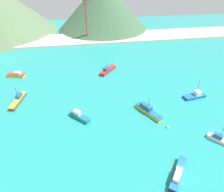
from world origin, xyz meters
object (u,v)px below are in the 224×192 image
(fishing_boat_7, at_px, (108,70))
(buoy_0, at_px, (167,127))
(fishing_boat_3, at_px, (18,100))
(fishing_boat_5, at_px, (148,111))
(fishing_boat_6, at_px, (178,174))
(fishing_boat_4, at_px, (79,116))
(fishing_boat_0, at_px, (195,95))
(fishing_boat_1, at_px, (220,139))
(fishing_boat_2, at_px, (16,75))
(radio_tower, at_px, (86,17))

(fishing_boat_7, height_order, buoy_0, fishing_boat_7)
(fishing_boat_3, height_order, fishing_boat_5, fishing_boat_5)
(fishing_boat_6, bearing_deg, fishing_boat_4, 131.50)
(buoy_0, bearing_deg, fishing_boat_0, 40.10)
(fishing_boat_1, height_order, fishing_boat_2, fishing_boat_1)
(fishing_boat_2, distance_m, fishing_boat_3, 21.93)
(fishing_boat_0, bearing_deg, fishing_boat_5, -162.87)
(fishing_boat_0, height_order, fishing_boat_7, fishing_boat_0)
(fishing_boat_0, distance_m, radio_tower, 83.42)
(fishing_boat_6, relative_size, radio_tower, 0.30)
(fishing_boat_2, height_order, fishing_boat_7, fishing_boat_7)
(fishing_boat_3, relative_size, fishing_boat_5, 1.01)
(buoy_0, bearing_deg, fishing_boat_7, 107.06)
(fishing_boat_0, distance_m, fishing_boat_7, 39.93)
(fishing_boat_4, xyz_separation_m, fishing_boat_7, (14.16, 32.21, -0.06))
(fishing_boat_3, xyz_separation_m, fishing_boat_5, (44.79, -13.97, 0.11))
(fishing_boat_0, xyz_separation_m, fishing_boat_2, (-70.81, 28.87, 0.00))
(fishing_boat_1, bearing_deg, fishing_boat_3, 153.90)
(fishing_boat_7, relative_size, radio_tower, 0.34)
(buoy_0, bearing_deg, fishing_boat_3, 155.71)
(fishing_boat_4, bearing_deg, fishing_boat_3, 149.12)
(radio_tower, bearing_deg, fishing_boat_4, -95.54)
(fishing_boat_6, height_order, radio_tower, radio_tower)
(fishing_boat_0, relative_size, fishing_boat_6, 0.99)
(fishing_boat_3, bearing_deg, fishing_boat_5, -17.32)
(fishing_boat_5, xyz_separation_m, buoy_0, (3.71, -7.92, -0.91))
(fishing_boat_4, bearing_deg, fishing_boat_7, 66.27)
(fishing_boat_4, height_order, fishing_boat_7, fishing_boat_7)
(fishing_boat_0, relative_size, fishing_boat_4, 1.30)
(fishing_boat_0, relative_size, buoy_0, 10.64)
(radio_tower, bearing_deg, fishing_boat_6, -81.96)
(fishing_boat_2, relative_size, buoy_0, 9.93)
(fishing_boat_5, distance_m, buoy_0, 8.79)
(fishing_boat_4, height_order, buoy_0, fishing_boat_4)
(fishing_boat_0, distance_m, fishing_boat_2, 76.47)
(fishing_boat_1, bearing_deg, fishing_boat_0, 78.11)
(fishing_boat_3, xyz_separation_m, fishing_boat_7, (35.88, 19.21, -0.01))
(fishing_boat_0, bearing_deg, fishing_boat_7, 137.82)
(fishing_boat_0, xyz_separation_m, buoy_0, (-16.97, -14.29, -0.68))
(fishing_boat_2, relative_size, fishing_boat_4, 1.21)
(fishing_boat_6, bearing_deg, fishing_boat_5, 88.56)
(fishing_boat_2, xyz_separation_m, fishing_boat_7, (41.22, -2.05, 0.11))
(fishing_boat_1, relative_size, fishing_boat_4, 0.95)
(fishing_boat_3, height_order, fishing_boat_7, fishing_boat_3)
(radio_tower, bearing_deg, fishing_boat_7, -82.16)
(fishing_boat_6, bearing_deg, fishing_boat_3, 139.02)
(fishing_boat_2, relative_size, fishing_boat_5, 0.77)
(buoy_0, bearing_deg, fishing_boat_6, -104.68)
(fishing_boat_1, relative_size, buoy_0, 7.82)
(fishing_boat_1, height_order, buoy_0, fishing_boat_1)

